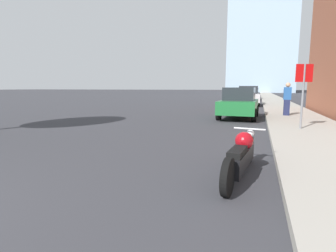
{
  "coord_description": "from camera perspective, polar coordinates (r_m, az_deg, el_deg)",
  "views": [
    {
      "loc": [
        4.53,
        -0.55,
        1.56
      ],
      "look_at": [
        2.32,
        5.88,
        0.56
      ],
      "focal_mm": 28.0,
      "sensor_mm": 36.0,
      "label": 1
    }
  ],
  "objects": [
    {
      "name": "sidewalk",
      "position": [
        40.61,
        21.62,
        5.65
      ],
      "size": [
        2.78,
        240.0,
        0.15
      ],
      "color": "#9E998E",
      "rests_on": "ground_plane"
    },
    {
      "name": "motorcycle",
      "position": [
        4.86,
        15.64,
        -6.2
      ],
      "size": [
        0.62,
        2.5,
        0.76
      ],
      "rotation": [
        0.0,
        0.0,
        -0.12
      ],
      "color": "black",
      "rests_on": "ground_plane"
    },
    {
      "name": "parked_car_green",
      "position": [
        13.9,
        15.22,
        4.83
      ],
      "size": [
        1.93,
        3.94,
        1.57
      ],
      "rotation": [
        0.0,
        0.0,
        -0.03
      ],
      "color": "#1E6B33",
      "rests_on": "ground_plane"
    },
    {
      "name": "parked_car_silver",
      "position": [
        24.22,
        16.95,
        6.31
      ],
      "size": [
        2.12,
        4.21,
        1.71
      ],
      "rotation": [
        0.0,
        0.0,
        0.07
      ],
      "color": "#BCBCC1",
      "rests_on": "ground_plane"
    },
    {
      "name": "parked_car_black",
      "position": [
        36.63,
        17.74,
        6.72
      ],
      "size": [
        2.07,
        4.11,
        1.57
      ],
      "rotation": [
        0.0,
        0.0,
        -0.04
      ],
      "color": "black",
      "rests_on": "ground_plane"
    },
    {
      "name": "stop_sign",
      "position": [
        10.15,
        27.4,
        7.93
      ],
      "size": [
        0.57,
        0.26,
        2.21
      ],
      "color": "slate",
      "rests_on": "sidewalk"
    },
    {
      "name": "pedestrian",
      "position": [
        14.77,
        24.51,
        5.44
      ],
      "size": [
        0.36,
        0.23,
        1.67
      ],
      "color": "#1E2347",
      "rests_on": "sidewalk"
    }
  ]
}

